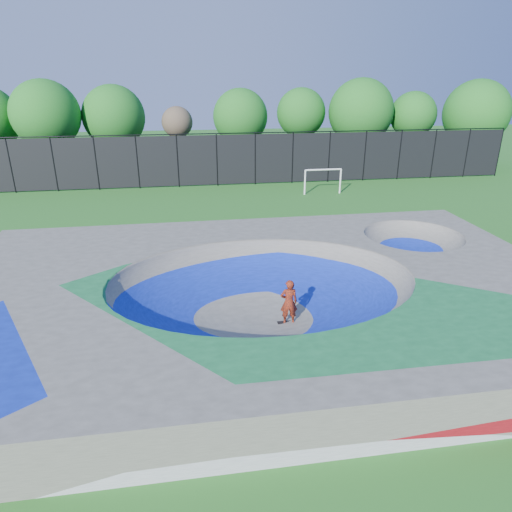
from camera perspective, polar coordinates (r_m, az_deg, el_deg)
The scene contains 7 objects.
ground at distance 16.89m, azimuth 0.78°, elevation -7.27°, with size 120.00×120.00×0.00m, color #20631B.
skate_deck at distance 16.54m, azimuth 0.79°, elevation -5.00°, with size 22.00×14.00×1.50m, color gray.
skater at distance 15.95m, azimuth 4.13°, elevation -5.78°, with size 0.61×0.40×1.68m, color red.
skateboard at distance 16.34m, azimuth 4.05°, elevation -8.31°, with size 0.78×0.22×0.05m, color black.
soccer_goal at distance 33.92m, azimuth 8.38°, elevation 9.79°, with size 2.79×0.12×1.84m.
fence at distance 36.16m, azimuth -4.91°, elevation 12.01°, with size 48.09×0.09×4.04m.
treeline at distance 40.74m, azimuth -5.06°, elevation 17.13°, with size 54.42×6.94×7.96m.
Camera 1 is at (-2.51, -14.55, 8.21)m, focal length 32.00 mm.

